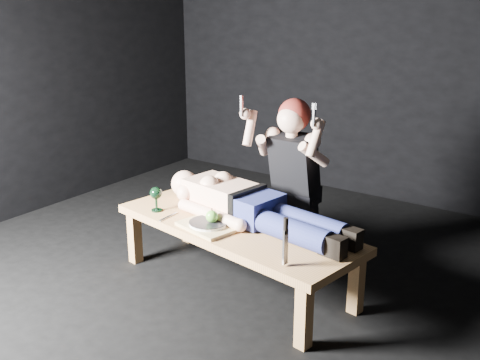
{
  "coord_description": "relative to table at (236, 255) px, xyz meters",
  "views": [
    {
      "loc": [
        1.95,
        -2.72,
        1.91
      ],
      "look_at": [
        -0.12,
        0.23,
        0.75
      ],
      "focal_mm": 42.78,
      "sensor_mm": 36.0,
      "label": 1
    }
  ],
  "objects": [
    {
      "name": "ground",
      "position": [
        0.12,
        -0.18,
        -0.23
      ],
      "size": [
        5.0,
        5.0,
        0.0
      ],
      "primitive_type": "plane",
      "color": "black",
      "rests_on": "ground"
    },
    {
      "name": "back_wall",
      "position": [
        0.12,
        2.32,
        1.27
      ],
      "size": [
        5.0,
        0.0,
        5.0
      ],
      "primitive_type": "plane",
      "rotation": [
        1.57,
        0.0,
        0.0
      ],
      "color": "black",
      "rests_on": "ground"
    },
    {
      "name": "table",
      "position": [
        0.0,
        0.0,
        0.0
      ],
      "size": [
        1.85,
        0.93,
        0.45
      ],
      "primitive_type": "cube",
      "rotation": [
        0.0,
        0.0,
        -0.16
      ],
      "color": "#BA8946",
      "rests_on": "ground"
    },
    {
      "name": "lying_man",
      "position": [
        0.07,
        0.11,
        0.36
      ],
      "size": [
        1.82,
        0.81,
        0.26
      ],
      "primitive_type": null,
      "rotation": [
        0.0,
        0.0,
        -0.16
      ],
      "color": "#ECB793",
      "rests_on": "table"
    },
    {
      "name": "kneeling_woman",
      "position": [
        0.15,
        0.59,
        0.42
      ],
      "size": [
        0.69,
        0.77,
        1.28
      ],
      "primitive_type": null,
      "rotation": [
        0.0,
        0.0,
        -0.01
      ],
      "color": "black",
      "rests_on": "ground"
    },
    {
      "name": "serving_tray",
      "position": [
        -0.11,
        -0.15,
        0.24
      ],
      "size": [
        0.43,
        0.35,
        0.02
      ],
      "primitive_type": "cube",
      "rotation": [
        0.0,
        0.0,
        -0.22
      ],
      "color": "tan",
      "rests_on": "table"
    },
    {
      "name": "plate",
      "position": [
        -0.11,
        -0.15,
        0.26
      ],
      "size": [
        0.3,
        0.3,
        0.02
      ],
      "primitive_type": "cylinder",
      "rotation": [
        0.0,
        0.0,
        -0.22
      ],
      "color": "white",
      "rests_on": "serving_tray"
    },
    {
      "name": "apple",
      "position": [
        -0.09,
        -0.14,
        0.31
      ],
      "size": [
        0.08,
        0.08,
        0.08
      ],
      "primitive_type": "sphere",
      "color": "green",
      "rests_on": "plate"
    },
    {
      "name": "goblet",
      "position": [
        -0.61,
        -0.12,
        0.31
      ],
      "size": [
        0.1,
        0.1,
        0.18
      ],
      "primitive_type": null,
      "rotation": [
        0.0,
        0.0,
        -0.16
      ],
      "color": "black",
      "rests_on": "table"
    },
    {
      "name": "fork_flat",
      "position": [
        -0.46,
        -0.16,
        0.23
      ],
      "size": [
        0.02,
        0.19,
        0.01
      ],
      "primitive_type": "cube",
      "rotation": [
        0.0,
        0.0,
        0.04
      ],
      "color": "#B2B2B7",
      "rests_on": "table"
    },
    {
      "name": "knife_flat",
      "position": [
        0.03,
        -0.22,
        0.23
      ],
      "size": [
        0.02,
        0.19,
        0.01
      ],
      "primitive_type": "cube",
      "rotation": [
        0.0,
        0.0,
        -0.0
      ],
      "color": "#B2B2B7",
      "rests_on": "table"
    },
    {
      "name": "spoon_flat",
      "position": [
        -0.01,
        -0.11,
        0.23
      ],
      "size": [
        0.1,
        0.17,
        0.01
      ],
      "primitive_type": "cube",
      "rotation": [
        0.0,
        0.0,
        0.48
      ],
      "color": "#B2B2B7",
      "rests_on": "table"
    },
    {
      "name": "carving_knife",
      "position": [
        0.59,
        -0.35,
        0.37
      ],
      "size": [
        0.04,
        0.05,
        0.29
      ],
      "primitive_type": null,
      "rotation": [
        0.0,
        0.0,
        -0.16
      ],
      "color": "#B2B2B7",
      "rests_on": "table"
    }
  ]
}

